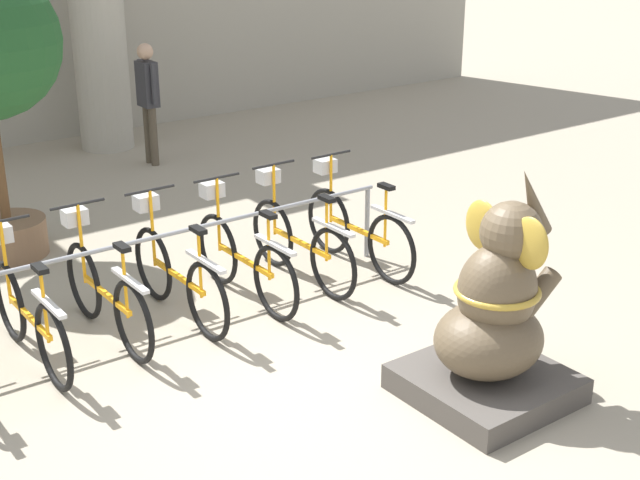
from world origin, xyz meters
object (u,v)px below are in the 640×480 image
Objects in this scene: bicycle_1 at (28,314)px; elephant_statue at (494,323)px; bicycle_4 at (243,257)px; bicycle_6 at (356,227)px; person_pedestrian at (148,93)px; bicycle_2 at (105,291)px; bicycle_5 at (299,240)px; bicycle_3 at (177,273)px.

elephant_statue is at bearing -44.53° from bicycle_1.
bicycle_1 and bicycle_4 have the same top height.
bicycle_6 is 4.63m from person_pedestrian.
bicycle_4 is at bearing -0.11° from bicycle_1.
bicycle_2 and bicycle_5 have the same top height.
bicycle_2 is 0.67m from bicycle_3.
bicycle_6 is (2.67, -0.03, 0.00)m from bicycle_2.
elephant_statue reaches higher than bicycle_5.
bicycle_1 is 3.64m from elephant_statue.
bicycle_4 is 4.82m from person_pedestrian.
bicycle_4 is 2.62m from elephant_statue.
elephant_statue is (1.92, -2.59, 0.17)m from bicycle_2.
bicycle_3 is at bearing 179.35° from bicycle_6.
person_pedestrian is (-0.00, 4.59, 0.59)m from bicycle_6.
bicycle_3 is 0.67m from bicycle_4.
person_pedestrian is (2.00, 4.57, 0.59)m from bicycle_3.
bicycle_1 is 2.00m from bicycle_4.
bicycle_6 is (3.34, 0.00, 0.00)m from bicycle_1.
person_pedestrian reaches higher than bicycle_2.
bicycle_3 is at bearing 1.08° from bicycle_1.
bicycle_5 is 2.61m from elephant_statue.
bicycle_2 is at bearing 178.26° from bicycle_4.
elephant_statue is 1.05× the size of person_pedestrian.
bicycle_3 is 1.00× the size of bicycle_6.
bicycle_5 is 0.67m from bicycle_6.
bicycle_1 is at bearing -179.96° from bicycle_6.
bicycle_6 is at bearing -0.73° from bicycle_2.
elephant_statue is (1.26, -2.58, 0.17)m from bicycle_3.
bicycle_5 is at bearing 0.34° from bicycle_2.
bicycle_1 is at bearing -126.00° from person_pedestrian.
bicycle_2 is at bearing 126.64° from elephant_statue.
bicycle_5 is at bearing -98.33° from person_pedestrian.
elephant_statue is at bearing -64.00° from bicycle_3.
bicycle_3 is at bearing 177.50° from bicycle_4.
bicycle_3 is (1.34, 0.03, 0.00)m from bicycle_1.
bicycle_3 and bicycle_4 have the same top height.
bicycle_6 is at bearing -89.97° from person_pedestrian.
bicycle_6 is 1.02× the size of person_pedestrian.
bicycle_3 is 0.97× the size of elephant_statue.
bicycle_1 is 0.97× the size of elephant_statue.
bicycle_2 is 5.31m from person_pedestrian.
bicycle_1 is 5.71m from person_pedestrian.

